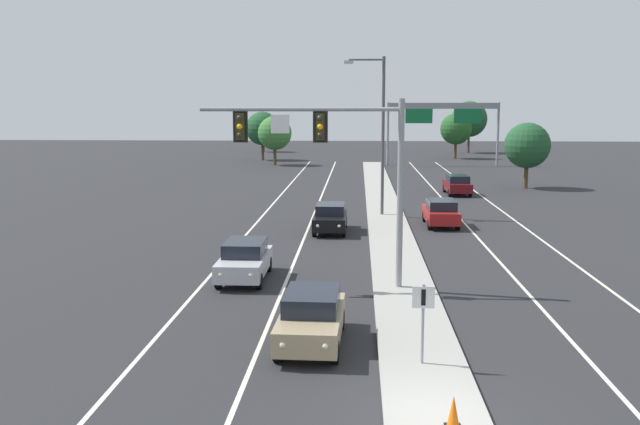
# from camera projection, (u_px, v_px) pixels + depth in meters

# --- Properties ---
(ground_plane) EXTENTS (260.00, 260.00, 0.00)m
(ground_plane) POSITION_uv_depth(u_px,v_px,m) (436.00, 420.00, 15.99)
(ground_plane) COLOR #28282B
(median_island) EXTENTS (2.40, 110.00, 0.15)m
(median_island) POSITION_uv_depth(u_px,v_px,m) (395.00, 253.00, 33.75)
(median_island) COLOR #9E9B93
(median_island) RESTS_ON ground
(lane_stripe_oncoming_center) EXTENTS (0.14, 100.00, 0.01)m
(lane_stripe_oncoming_center) POSITION_uv_depth(u_px,v_px,m) (308.00, 229.00, 40.93)
(lane_stripe_oncoming_center) COLOR silver
(lane_stripe_oncoming_center) RESTS_ON ground
(lane_stripe_receding_center) EXTENTS (0.14, 100.00, 0.01)m
(lane_stripe_receding_center) POSITION_uv_depth(u_px,v_px,m) (471.00, 230.00, 40.42)
(lane_stripe_receding_center) COLOR silver
(lane_stripe_receding_center) RESTS_ON ground
(edge_stripe_left) EXTENTS (0.14, 100.00, 0.01)m
(edge_stripe_left) POSITION_uv_depth(u_px,v_px,m) (252.00, 228.00, 41.10)
(edge_stripe_left) COLOR silver
(edge_stripe_left) RESTS_ON ground
(edge_stripe_right) EXTENTS (0.14, 100.00, 0.01)m
(edge_stripe_right) POSITION_uv_depth(u_px,v_px,m) (529.00, 231.00, 40.25)
(edge_stripe_right) COLOR silver
(edge_stripe_right) RESTS_ON ground
(overhead_signal_mast) EXTENTS (7.72, 0.44, 7.20)m
(overhead_signal_mast) POSITION_uv_depth(u_px,v_px,m) (335.00, 152.00, 26.62)
(overhead_signal_mast) COLOR gray
(overhead_signal_mast) RESTS_ON median_island
(median_sign_post) EXTENTS (0.60, 0.10, 2.20)m
(median_sign_post) POSITION_uv_depth(u_px,v_px,m) (423.00, 312.00, 18.93)
(median_sign_post) COLOR gray
(median_sign_post) RESTS_ON median_island
(street_lamp_median) EXTENTS (2.58, 0.28, 10.00)m
(street_lamp_median) POSITION_uv_depth(u_px,v_px,m) (380.00, 126.00, 44.69)
(street_lamp_median) COLOR #4C4C51
(street_lamp_median) RESTS_ON median_island
(car_oncoming_tan) EXTENTS (1.93, 4.51, 1.58)m
(car_oncoming_tan) POSITION_uv_depth(u_px,v_px,m) (311.00, 317.00, 21.03)
(car_oncoming_tan) COLOR tan
(car_oncoming_tan) RESTS_ON ground
(car_oncoming_silver) EXTENTS (1.83, 4.47, 1.58)m
(car_oncoming_silver) POSITION_uv_depth(u_px,v_px,m) (245.00, 260.00, 28.92)
(car_oncoming_silver) COLOR #B7B7BC
(car_oncoming_silver) RESTS_ON ground
(car_oncoming_black) EXTENTS (1.85, 4.48, 1.58)m
(car_oncoming_black) POSITION_uv_depth(u_px,v_px,m) (330.00, 218.00, 39.87)
(car_oncoming_black) COLOR black
(car_oncoming_black) RESTS_ON ground
(car_receding_red) EXTENTS (1.86, 4.49, 1.58)m
(car_receding_red) POSITION_uv_depth(u_px,v_px,m) (441.00, 212.00, 41.88)
(car_receding_red) COLOR maroon
(car_receding_red) RESTS_ON ground
(car_receding_darkred) EXTENTS (1.88, 4.50, 1.58)m
(car_receding_darkred) POSITION_uv_depth(u_px,v_px,m) (457.00, 184.00, 56.68)
(car_receding_darkred) COLOR #5B0F14
(car_receding_darkred) RESTS_ON ground
(traffic_cone_median_nose) EXTENTS (0.36, 0.36, 0.74)m
(traffic_cone_median_nose) POSITION_uv_depth(u_px,v_px,m) (453.00, 412.00, 15.24)
(traffic_cone_median_nose) COLOR black
(traffic_cone_median_nose) RESTS_ON median_island
(highway_sign_gantry) EXTENTS (13.28, 0.42, 7.50)m
(highway_sign_gantry) POSITION_uv_depth(u_px,v_px,m) (443.00, 114.00, 83.30)
(highway_sign_gantry) COLOR gray
(highway_sign_gantry) RESTS_ON ground
(tree_far_left_a) EXTENTS (4.40, 4.40, 6.36)m
(tree_far_left_a) POSITION_uv_depth(u_px,v_px,m) (262.00, 128.00, 92.50)
(tree_far_left_a) COLOR #4C3823
(tree_far_left_a) RESTS_ON ground
(tree_far_left_c) EXTENTS (3.70, 3.70, 5.35)m
(tree_far_left_c) POSITION_uv_depth(u_px,v_px,m) (263.00, 129.00, 109.34)
(tree_far_left_c) COLOR #4C3823
(tree_far_left_c) RESTS_ON ground
(tree_far_right_a) EXTENTS (5.41, 5.41, 7.83)m
(tree_far_right_a) POSITION_uv_depth(u_px,v_px,m) (469.00, 119.00, 106.60)
(tree_far_right_a) COLOR #4C3823
(tree_far_right_a) RESTS_ON ground
(tree_far_right_c) EXTENTS (3.92, 3.92, 5.68)m
(tree_far_right_c) POSITION_uv_depth(u_px,v_px,m) (527.00, 146.00, 60.57)
(tree_far_right_c) COLOR #4C3823
(tree_far_right_c) RESTS_ON ground
(tree_far_left_b) EXTENTS (4.08, 4.08, 5.90)m
(tree_far_left_b) POSITION_uv_depth(u_px,v_px,m) (275.00, 133.00, 84.57)
(tree_far_left_b) COLOR #4C3823
(tree_far_left_b) RESTS_ON ground
(tree_far_right_b) EXTENTS (4.25, 4.25, 6.15)m
(tree_far_right_b) POSITION_uv_depth(u_px,v_px,m) (456.00, 129.00, 95.08)
(tree_far_right_b) COLOR #4C3823
(tree_far_right_b) RESTS_ON ground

